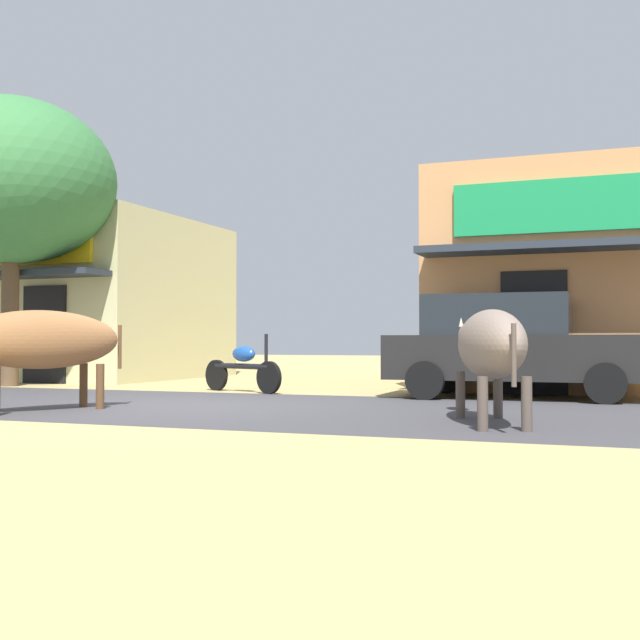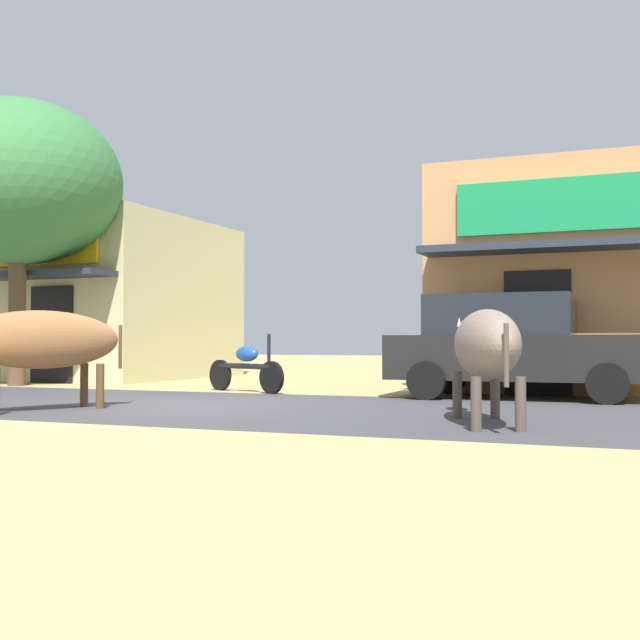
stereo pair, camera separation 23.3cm
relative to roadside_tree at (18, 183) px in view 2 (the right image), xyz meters
The scene contains 9 objects.
ground 7.75m from the roadside_tree, 27.60° to the right, with size 80.00×80.00×0.00m, color tan.
asphalt_road 7.75m from the roadside_tree, 27.60° to the right, with size 72.00×5.35×0.00m, color #403E43.
storefront_left_cafe 4.54m from the roadside_tree, 108.15° to the left, with size 6.08×6.31×3.85m.
storefront_right_club 12.25m from the roadside_tree, 18.17° to the left, with size 6.53×6.31×4.08m.
roadside_tree is the anchor object (origin of this frame).
parked_hatchback_car 10.49m from the roadside_tree, ahead, with size 4.10×1.98×1.64m.
parked_motorcycle 6.45m from the roadside_tree, ahead, with size 1.86×0.86×1.03m.
cow_near_brown 7.28m from the roadside_tree, 45.05° to the right, with size 1.48×2.67×1.31m.
cow_far_dark 11.55m from the roadside_tree, 21.66° to the right, with size 1.35×2.67×1.25m.
Camera 2 is at (6.16, -9.93, 0.90)m, focal length 45.59 mm.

